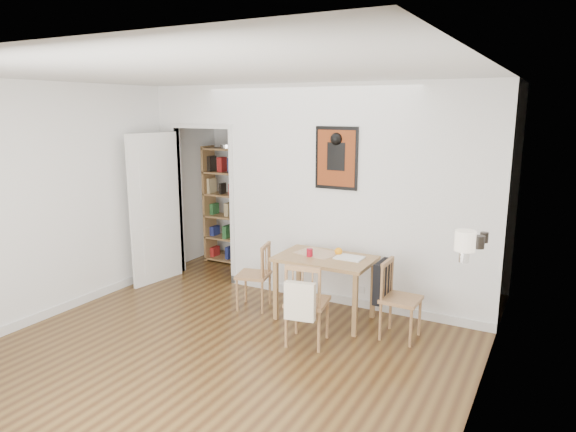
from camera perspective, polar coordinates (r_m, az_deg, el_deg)
The scene contains 15 objects.
ground at distance 5.43m, azimuth -4.70°, elevation -13.34°, with size 5.20×5.20×0.00m, color brown.
room_shell at distance 6.12m, azimuth 2.76°, elevation 2.35°, with size 5.20×5.20×5.20m.
dining_table at distance 5.67m, azimuth 4.13°, elevation -5.40°, with size 1.05×0.67×0.71m.
chair_left at distance 6.04m, azimuth -3.86°, elevation -6.63°, with size 0.48×0.48×0.79m.
chair_right at distance 5.38m, azimuth 12.26°, elevation -8.95°, with size 0.47×0.41×0.81m.
chair_front at distance 5.13m, azimuth 2.12°, elevation -9.56°, with size 0.50×0.54×0.86m.
bookshelf at distance 7.76m, azimuth -6.67°, elevation 1.10°, with size 0.74×0.30×1.76m.
fireplace at distance 4.70m, azimuth 20.01°, elevation -10.03°, with size 0.45×1.25×1.16m.
red_glass at distance 5.65m, azimuth 2.42°, elevation -4.08°, with size 0.07×0.07×0.09m, color maroon.
orange_fruit at distance 5.72m, azimuth 5.63°, elevation -3.93°, with size 0.09×0.09×0.09m, color orange.
placemat at distance 5.79m, azimuth 3.26°, elevation -4.12°, with size 0.45×0.34×0.00m, color #BFB59D.
notebook at distance 5.62m, azimuth 6.82°, elevation -4.62°, with size 0.30×0.22×0.01m, color white.
mantel_lamp at distance 4.12m, azimuth 19.07°, elevation -2.83°, with size 0.16×0.16×0.25m.
ceramic_jar_a at distance 4.59m, azimuth 20.47°, elevation -2.73°, with size 0.09×0.09×0.11m, color black.
ceramic_jar_b at distance 4.80m, azimuth 20.96°, elevation -2.23°, with size 0.07×0.07×0.09m, color black.
Camera 1 is at (2.71, -4.10, 2.32)m, focal length 32.00 mm.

